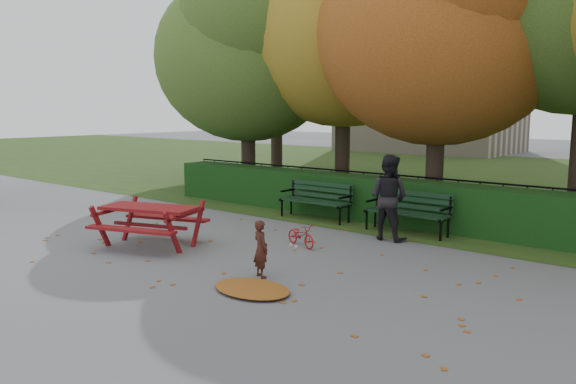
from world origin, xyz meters
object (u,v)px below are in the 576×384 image
Objects in this scene: tree_a at (250,43)px; bench_left at (317,197)px; tree_b at (350,7)px; tree_c at (450,13)px; picnic_table at (149,215)px; adult at (388,197)px; tree_f at (279,23)px; bicycle at (301,235)px; child at (261,249)px; bench_right at (409,209)px.

tree_a reaches higher than bench_left.
tree_b is 3.42m from tree_c.
tree_c is 3.67× the size of picnic_table.
tree_c is 5.02m from adult.
bicycle is at bearing -47.65° from tree_f.
tree_a is 8.26× the size of child.
picnic_table is (-0.87, -4.18, 0.08)m from bench_left.
tree_c reaches higher than picnic_table.
tree_f is 10.14× the size of child.
bench_left reaches higher than picnic_table.
tree_c is at bearing 46.27° from picnic_table.
adult reaches higher than bench_left.
picnic_table is (4.97, -9.71, -5.09)m from tree_f.
bench_right is (3.54, -3.04, -4.88)m from tree_b.
tree_f is at bearing 59.74° from bicycle.
tree_c is at bearing 46.64° from bench_left.
tree_c is 6.57m from bicycle.
tree_c is at bearing -13.45° from tree_b.
tree_f is at bearing 117.98° from tree_a.
bicycle is (2.51, -5.40, -5.18)m from tree_b.
child reaches higher than bench_right.
bench_left is at bearing -69.42° from tree_b.
picnic_table is at bearing -62.92° from tree_f.
tree_c is at bearing 96.70° from bench_right.
bench_left and bench_right have the same top height.
picnic_table is (3.02, -6.05, -3.92)m from tree_a.
tree_c is 4.44× the size of bench_left.
bench_right is 0.82× the size of picnic_table.
child is 3.55m from adult.
bench_right reaches higher than picnic_table.
bench_left is at bearing 180.00° from bench_right.
tree_c is 7.90m from child.
tree_a is 4.16× the size of bench_right.
bench_right is 5.30m from picnic_table.
bench_left is 4.27m from picnic_table.
adult is 1.95m from bicycle.
tree_a is 0.94× the size of tree_c.
tree_c reaches higher than tree_a.
child is (3.25, -7.36, -4.95)m from tree_b.
tree_f is (-1.94, 3.66, 1.17)m from tree_a.
bicycle is (-0.77, -4.62, -4.61)m from tree_c.
tree_b is 6.76m from bench_right.
child is (5.99, -6.19, -4.07)m from tree_a.
adult reaches higher than child.
tree_b is 4.88× the size of bench_right.
adult is 2.06× the size of bicycle.
bench_right is (8.23, -5.54, -5.17)m from tree_f.
bicycle is at bearing -38.87° from tree_a.
tree_c is 5.31m from bench_left.
tree_a is 0.85× the size of tree_b.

